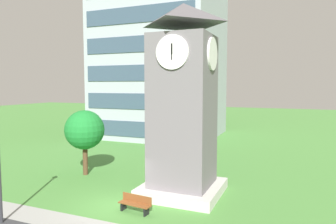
{
  "coord_description": "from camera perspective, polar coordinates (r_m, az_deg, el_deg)",
  "views": [
    {
      "loc": [
        8.9,
        -14.07,
        6.58
      ],
      "look_at": [
        1.38,
        4.21,
        4.88
      ],
      "focal_mm": 32.93,
      "sensor_mm": 36.0,
      "label": 1
    }
  ],
  "objects": [
    {
      "name": "office_building",
      "position": [
        41.1,
        -1.26,
        11.37
      ],
      "size": [
        14.56,
        13.38,
        22.4
      ],
      "color": "#9EA8B2",
      "rests_on": "ground"
    },
    {
      "name": "tree_by_building",
      "position": [
        23.42,
        -15.18,
        -3.26
      ],
      "size": [
        2.88,
        2.88,
        4.79
      ],
      "color": "#513823",
      "rests_on": "ground"
    },
    {
      "name": "clock_tower",
      "position": [
        18.4,
        2.79,
        0.31
      ],
      "size": [
        4.59,
        4.59,
        11.35
      ],
      "color": "slate",
      "rests_on": "ground"
    },
    {
      "name": "ground_plane",
      "position": [
        17.91,
        -9.65,
        -16.72
      ],
      "size": [
        160.0,
        160.0,
        0.0
      ],
      "primitive_type": "plane",
      "color": "#4C893D"
    },
    {
      "name": "park_bench",
      "position": [
        16.79,
        -6.07,
        -16.49
      ],
      "size": [
        1.84,
        0.69,
        0.88
      ],
      "color": "brown",
      "rests_on": "ground"
    }
  ]
}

